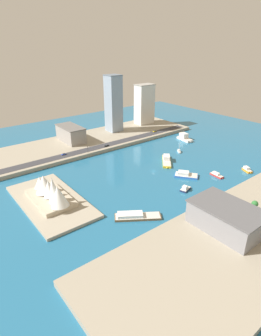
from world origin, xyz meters
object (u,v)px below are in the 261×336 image
catamaran_blue (185,175)px  tugboat_red (217,175)px  sailboat_small_white (179,151)px  hatchback_blue (64,154)px  taxi_yellow_cab (155,131)px  patrol_launch_navy (185,189)px  opera_landmark (50,191)px  water_taxi_orange (247,170)px  traffic_light_waterfront (88,148)px  warehouse_low_gray (227,217)px  barge_flat_brown (135,216)px  suv_black (107,146)px  ferry_yellow_fast (167,160)px  carpark_squat_concrete (71,134)px  ferry_white_commuter (184,138)px  hotel_broad_white (144,104)px  tower_tall_glass (114,104)px

catamaran_blue → tugboat_red: size_ratio=1.61×
sailboat_small_white → hatchback_blue: size_ratio=2.81×
taxi_yellow_cab → patrol_launch_navy: bearing=146.8°
opera_landmark → sailboat_small_white: bearing=-85.5°
water_taxi_orange → traffic_light_waterfront: size_ratio=1.70×
warehouse_low_gray → barge_flat_brown: bearing=35.6°
water_taxi_orange → suv_black: bearing=28.7°
tugboat_red → ferry_yellow_fast: size_ratio=0.52×
tugboat_red → warehouse_low_gray: bearing=129.0°
sailboat_small_white → carpark_squat_concrete: size_ratio=0.33×
hatchback_blue → opera_landmark: bearing=147.9°
tugboat_red → sailboat_small_white: bearing=-16.2°
carpark_squat_concrete → taxi_yellow_cab: size_ratio=8.46×
barge_flat_brown → ferry_yellow_fast: ferry_yellow_fast is taller
warehouse_low_gray → carpark_squat_concrete: bearing=-0.7°
water_taxi_orange → tugboat_red: (10.58, 28.67, -0.30)m
ferry_white_commuter → hotel_broad_white: hotel_broad_white is taller
warehouse_low_gray → traffic_light_waterfront: bearing=0.4°
tugboat_red → hotel_broad_white: bearing=-18.9°
ferry_yellow_fast → tower_tall_glass: tower_tall_glass is taller
sailboat_small_white → traffic_light_waterfront: sailboat_small_white is taller
tugboat_red → carpark_squat_concrete: size_ratio=0.34×
carpark_squat_concrete → suv_black: carpark_squat_concrete is taller
water_taxi_orange → catamaran_blue: catamaran_blue is taller
tugboat_red → hotel_broad_white: 163.70m
tower_tall_glass → traffic_light_waterfront: size_ratio=10.02×
sailboat_small_white → opera_landmark: size_ratio=0.28×
patrol_launch_navy → ferry_yellow_fast: (46.77, -27.12, 0.65)m
traffic_light_waterfront → opera_landmark: opera_landmark is taller
tower_tall_glass → patrol_launch_navy: bearing=165.0°
patrol_launch_navy → hotel_broad_white: 179.43m
ferry_white_commuter → ferry_yellow_fast: (-32.36, 61.12, -1.02)m
tower_tall_glass → taxi_yellow_cab: (-34.83, -34.84, -31.61)m
ferry_white_commuter → carpark_squat_concrete: carpark_squat_concrete is taller
hotel_broad_white → traffic_light_waterfront: bearing=112.5°
patrol_launch_navy → opera_landmark: size_ratio=0.25×
barge_flat_brown → tower_tall_glass: 183.18m
tugboat_red → ferry_yellow_fast: (47.15, 11.41, 0.68)m
carpark_squat_concrete → tugboat_red: bearing=-158.7°
ferry_yellow_fast → hotel_broad_white: 126.13m
tower_tall_glass → ferry_yellow_fast: bearing=172.7°
carpark_squat_concrete → hatchback_blue: 41.68m
catamaran_blue → tower_tall_glass: size_ratio=0.32×
patrol_launch_navy → hatchback_blue: hatchback_blue is taller
barge_flat_brown → ferry_white_commuter: size_ratio=1.31×
carpark_squat_concrete → hatchback_blue: bearing=142.7°
ferry_yellow_fast → suv_black: 66.95m
barge_flat_brown → traffic_light_waterfront: bearing=-15.5°
water_taxi_orange → warehouse_low_gray: (-37.68, 88.38, 9.23)m
catamaran_blue → ferry_yellow_fast: 32.22m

